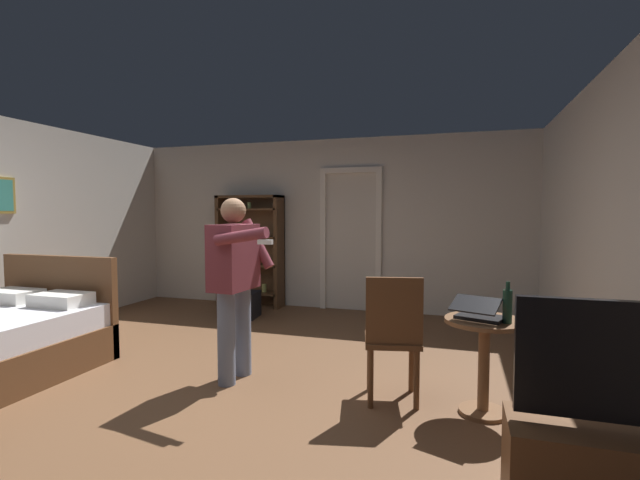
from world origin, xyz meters
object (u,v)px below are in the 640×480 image
object	(u,v)px
side_table	(484,351)
person_blue_shirt	(235,275)
tv_flatscreen	(624,466)
wooden_chair	(393,333)
bottle_on_table	(507,306)
suitcase_dark	(240,304)
bookshelf	(251,246)
laptop	(479,313)

from	to	relation	value
side_table	person_blue_shirt	world-z (taller)	person_blue_shirt
tv_flatscreen	wooden_chair	bearing A→B (deg)	138.03
tv_flatscreen	bottle_on_table	xyz separation A→B (m)	(-0.41, 1.02, 0.51)
person_blue_shirt	suitcase_dark	world-z (taller)	person_blue_shirt
tv_flatscreen	side_table	world-z (taller)	tv_flatscreen
tv_flatscreen	bottle_on_table	size ratio (longest dim) A/B	3.71
bottle_on_table	wooden_chair	bearing A→B (deg)	175.29
bookshelf	wooden_chair	size ratio (longest dim) A/B	1.75
bookshelf	laptop	bearing A→B (deg)	-42.69
side_table	person_blue_shirt	bearing A→B (deg)	177.91
bottle_on_table	side_table	bearing A→B (deg)	150.26
wooden_chair	bookshelf	bearing A→B (deg)	131.61
wooden_chair	laptop	bearing A→B (deg)	-2.44
bottle_on_table	wooden_chair	size ratio (longest dim) A/B	0.29
tv_flatscreen	bottle_on_table	bearing A→B (deg)	111.84
bookshelf	side_table	size ratio (longest dim) A/B	2.47
laptop	tv_flatscreen	bearing A→B (deg)	-60.71
side_table	suitcase_dark	world-z (taller)	side_table
tv_flatscreen	laptop	world-z (taller)	tv_flatscreen
bookshelf	bottle_on_table	size ratio (longest dim) A/B	5.96
tv_flatscreen	side_table	size ratio (longest dim) A/B	1.54
bottle_on_table	person_blue_shirt	size ratio (longest dim) A/B	0.18
wooden_chair	suitcase_dark	world-z (taller)	wooden_chair
laptop	wooden_chair	size ratio (longest dim) A/B	0.42
side_table	laptop	xyz separation A→B (m)	(-0.05, -0.04, 0.29)
laptop	wooden_chair	xyz separation A→B (m)	(-0.61, 0.03, -0.21)
laptop	person_blue_shirt	bearing A→B (deg)	176.70
tv_flatscreen	suitcase_dark	size ratio (longest dim) A/B	2.14
bottle_on_table	laptop	bearing A→B (deg)	167.93
side_table	bottle_on_table	bearing A→B (deg)	-29.74
side_table	wooden_chair	size ratio (longest dim) A/B	0.71
person_blue_shirt	bookshelf	bearing A→B (deg)	113.55
tv_flatscreen	side_table	xyz separation A→B (m)	(-0.55, 1.10, 0.15)
side_table	laptop	bearing A→B (deg)	-138.22
side_table	wooden_chair	distance (m)	0.66
side_table	laptop	world-z (taller)	laptop
tv_flatscreen	suitcase_dark	xyz separation A→B (m)	(-3.65, 3.28, -0.13)
laptop	suitcase_dark	distance (m)	3.82
bookshelf	suitcase_dark	size ratio (longest dim) A/B	3.44
bottle_on_table	person_blue_shirt	world-z (taller)	person_blue_shirt
laptop	bookshelf	bearing A→B (deg)	137.31
side_table	wooden_chair	bearing A→B (deg)	-178.75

